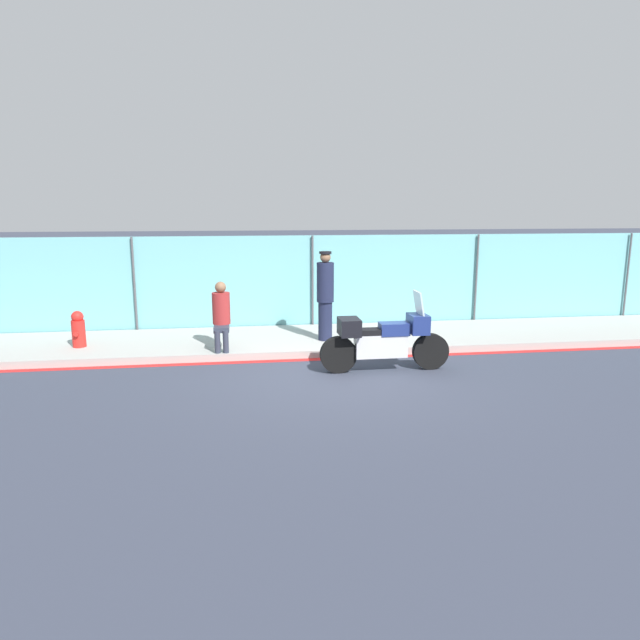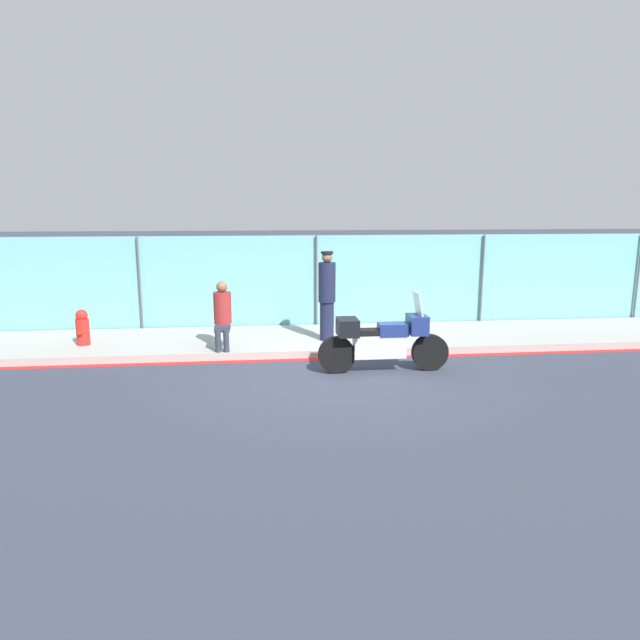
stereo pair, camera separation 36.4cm
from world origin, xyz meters
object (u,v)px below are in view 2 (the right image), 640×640
Objects in this scene: officer_standing at (327,295)px; fire_hydrant at (83,328)px; motorcycle at (383,340)px; person_seated_on_curb at (222,311)px.

fire_hydrant is (-4.97, 0.10, -0.60)m from officer_standing.
fire_hydrant is at bearing 160.77° from motorcycle.
fire_hydrant is (-5.74, 2.03, -0.07)m from motorcycle.
officer_standing is 2.19m from person_seated_on_curb.
motorcycle reaches higher than fire_hydrant.
officer_standing reaches higher than person_seated_on_curb.
fire_hydrant is (-2.84, 0.53, -0.38)m from person_seated_on_curb.
motorcycle is at bearing -19.45° from fire_hydrant.
fire_hydrant is at bearing 178.79° from officer_standing.
motorcycle is 2.14m from officer_standing.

